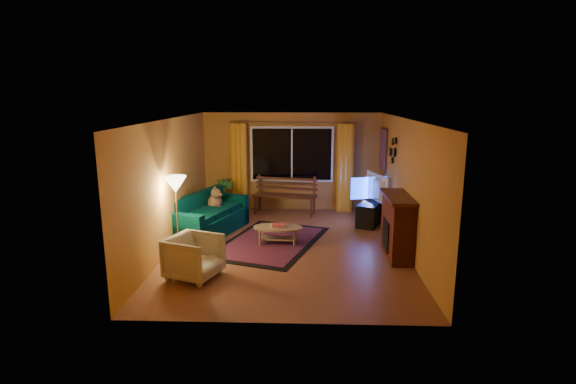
{
  "coord_description": "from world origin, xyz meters",
  "views": [
    {
      "loc": [
        0.32,
        -8.4,
        2.96
      ],
      "look_at": [
        0.0,
        0.3,
        1.05
      ],
      "focal_mm": 28.0,
      "sensor_mm": 36.0,
      "label": 1
    }
  ],
  "objects_px": {
    "floor_lamp": "(177,217)",
    "tv_console": "(372,212)",
    "sofa": "(209,215)",
    "armchair": "(194,255)",
    "coffee_table": "(278,235)",
    "bench": "(285,205)"
  },
  "relations": [
    {
      "from": "coffee_table",
      "to": "bench",
      "type": "bearing_deg",
      "value": 89.17
    },
    {
      "from": "floor_lamp",
      "to": "tv_console",
      "type": "bearing_deg",
      "value": 31.02
    },
    {
      "from": "floor_lamp",
      "to": "tv_console",
      "type": "distance_m",
      "value": 4.59
    },
    {
      "from": "floor_lamp",
      "to": "tv_console",
      "type": "xyz_separation_m",
      "value": [
        3.91,
        2.35,
        -0.5
      ]
    },
    {
      "from": "coffee_table",
      "to": "tv_console",
      "type": "bearing_deg",
      "value": 37.14
    },
    {
      "from": "floor_lamp",
      "to": "tv_console",
      "type": "height_order",
      "value": "floor_lamp"
    },
    {
      "from": "tv_console",
      "to": "coffee_table",
      "type": "bearing_deg",
      "value": -119.33
    },
    {
      "from": "armchair",
      "to": "tv_console",
      "type": "bearing_deg",
      "value": -25.12
    },
    {
      "from": "coffee_table",
      "to": "floor_lamp",
      "type": "bearing_deg",
      "value": -157.26
    },
    {
      "from": "bench",
      "to": "floor_lamp",
      "type": "bearing_deg",
      "value": -109.56
    },
    {
      "from": "bench",
      "to": "tv_console",
      "type": "relative_size",
      "value": 1.27
    },
    {
      "from": "sofa",
      "to": "tv_console",
      "type": "xyz_separation_m",
      "value": [
        3.64,
        0.95,
        -0.16
      ]
    },
    {
      "from": "bench",
      "to": "armchair",
      "type": "distance_m",
      "value": 4.26
    },
    {
      "from": "coffee_table",
      "to": "tv_console",
      "type": "relative_size",
      "value": 0.79
    },
    {
      "from": "sofa",
      "to": "tv_console",
      "type": "relative_size",
      "value": 1.66
    },
    {
      "from": "bench",
      "to": "coffee_table",
      "type": "relative_size",
      "value": 1.6
    },
    {
      "from": "floor_lamp",
      "to": "bench",
      "type": "bearing_deg",
      "value": 59.03
    },
    {
      "from": "armchair",
      "to": "tv_console",
      "type": "xyz_separation_m",
      "value": [
        3.37,
        3.34,
        -0.13
      ]
    },
    {
      "from": "bench",
      "to": "coffee_table",
      "type": "xyz_separation_m",
      "value": [
        -0.03,
        -2.31,
        -0.06
      ]
    },
    {
      "from": "armchair",
      "to": "coffee_table",
      "type": "distance_m",
      "value": 2.17
    },
    {
      "from": "armchair",
      "to": "coffee_table",
      "type": "height_order",
      "value": "armchair"
    },
    {
      "from": "sofa",
      "to": "coffee_table",
      "type": "relative_size",
      "value": 2.09
    }
  ]
}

